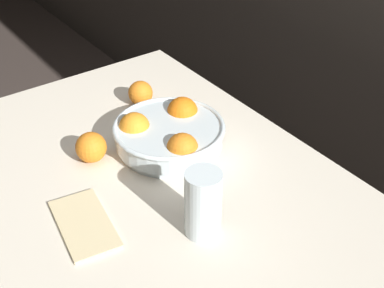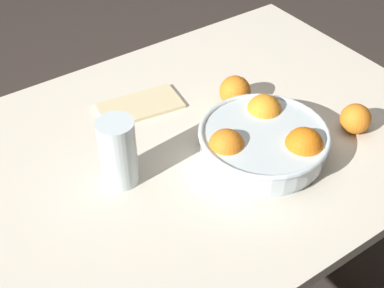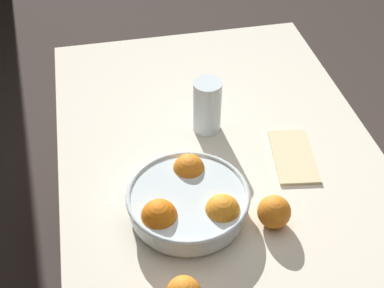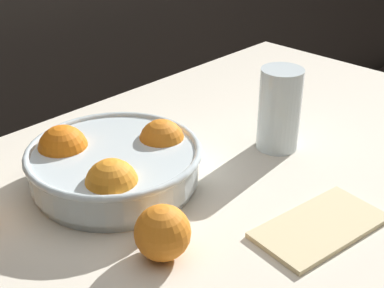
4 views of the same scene
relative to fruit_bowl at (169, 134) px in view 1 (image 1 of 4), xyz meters
name	(u,v)px [view 1 (image 1 of 4)]	position (x,y,z in m)	size (l,w,h in m)	color
dining_table	(162,223)	(0.15, -0.12, -0.12)	(1.28, 0.83, 0.72)	beige
fruit_bowl	(169,134)	(0.00, 0.00, 0.00)	(0.28, 0.28, 0.10)	silver
juice_glass	(203,207)	(0.29, -0.11, 0.02)	(0.08, 0.08, 0.15)	#F4A314
orange_loose_near_bowl	(141,93)	(-0.22, 0.05, -0.01)	(0.07, 0.07, 0.07)	orange
orange_loose_front	(91,147)	(-0.06, -0.18, 0.00)	(0.08, 0.08, 0.08)	orange
napkin	(84,224)	(0.13, -0.30, -0.04)	(0.20, 0.10, 0.01)	beige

